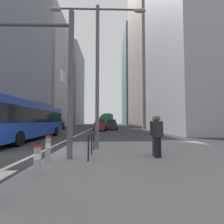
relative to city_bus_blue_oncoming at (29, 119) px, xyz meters
name	(u,v)px	position (x,y,z in m)	size (l,w,h in m)	color
ground_plane	(87,131)	(3.42, 13.36, -1.84)	(160.00, 160.00, 0.00)	#303033
median_island	(155,158)	(8.92, -7.64, -1.76)	(9.00, 10.00, 0.15)	gray
lane_centre_line	(92,128)	(3.42, 23.36, -1.83)	(0.20, 80.00, 0.01)	beige
office_tower_left_mid	(45,72)	(-12.58, 36.14, 15.13)	(11.85, 18.34, 33.93)	#9E9EA3
office_tower_left_far	(66,87)	(-12.58, 61.39, 15.50)	(13.91, 22.89, 34.68)	gray
office_tower_right_near	(194,13)	(20.42, 9.92, 16.73)	(11.50, 16.82, 37.13)	#9E9EA3
office_tower_right_mid	(152,39)	(20.42, 33.77, 24.84)	(11.61, 25.31, 53.36)	gray
office_tower_right_far	(137,79)	(20.42, 59.90, 19.30)	(12.34, 21.02, 42.27)	slate
city_bus_blue_oncoming	(29,119)	(0.00, 0.00, 0.00)	(2.82, 12.13, 3.40)	#14389E
city_bus_red_receding	(108,120)	(6.90, 26.52, 0.00)	(2.81, 11.71, 3.40)	#198456
city_bus_red_distant	(104,121)	(5.51, 43.20, 0.00)	(2.71, 11.72, 3.40)	red
car_oncoming_mid	(56,125)	(-2.26, 15.10, -0.85)	(2.12, 4.11, 1.94)	black
car_receding_near	(112,125)	(7.66, 16.28, -0.85)	(2.08, 4.19, 1.94)	#232838
car_receding_far	(100,125)	(5.63, 13.51, -0.85)	(2.11, 4.15, 1.94)	maroon
traffic_signal_gantry	(28,60)	(3.70, -8.02, 2.23)	(5.31, 0.65, 6.00)	#515156
street_lamp_post	(97,55)	(6.35, -5.63, 3.45)	(5.50, 0.32, 8.00)	#56565B
bollard_left	(37,158)	(5.04, -10.05, -1.21)	(0.20, 0.20, 0.85)	#99999E
bollard_right	(48,147)	(4.75, -8.46, -1.17)	(0.20, 0.20, 0.94)	#99999E
pedestrian_railing	(93,137)	(6.22, -6.65, -0.98)	(0.06, 3.64, 0.98)	black
pedestrian_waiting	(155,133)	(8.96, -7.56, -0.74)	(0.38, 0.45, 1.70)	#423D38
pedestrian_walking	(158,134)	(8.97, -7.92, -0.74)	(0.45, 0.40, 1.70)	black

